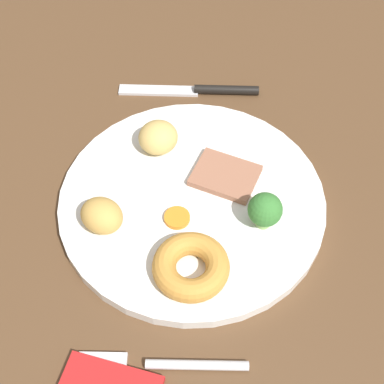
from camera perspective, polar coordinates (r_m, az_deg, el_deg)
name	(u,v)px	position (r cm, az deg, el deg)	size (l,w,h in cm)	color
dining_table	(204,236)	(61.47, 1.27, -4.65)	(120.00, 84.00, 3.60)	brown
dinner_plate	(192,201)	(61.12, 0.00, -0.96)	(29.56, 29.56, 1.40)	white
meat_slice_main	(225,176)	(62.05, 3.48, 1.72)	(7.08, 5.55, 0.80)	#9E664C
yorkshire_pudding	(191,267)	(54.44, -0.12, -7.77)	(7.74, 7.74, 2.41)	#C68938
roast_potato_left	(158,137)	(63.92, -3.55, 5.70)	(4.62, 4.47, 3.69)	#D8B260
roast_potato_right	(102,216)	(57.77, -9.38, -2.43)	(4.68, 3.98, 3.52)	tan
carrot_coin_front	(177,217)	(58.72, -1.57, -2.66)	(2.80, 2.80, 0.51)	orange
broccoli_floret	(265,208)	(57.23, 7.60, -1.70)	(3.66, 3.66, 4.37)	#8CB766
fork	(155,364)	(52.86, -3.88, -17.46)	(2.18, 15.30, 0.90)	silver
knife	(201,90)	(73.62, 0.98, 10.56)	(1.96, 18.53, 1.20)	black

